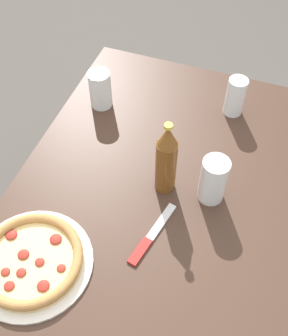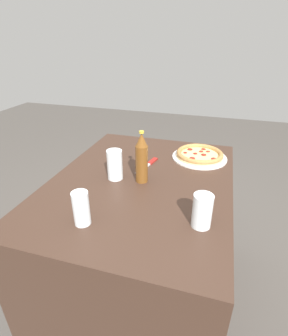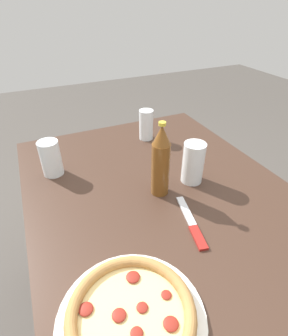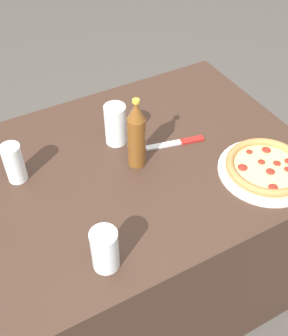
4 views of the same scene
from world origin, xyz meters
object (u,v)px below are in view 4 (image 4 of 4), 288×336
beer_bottle (136,135)px  pizza_pepperoni (266,168)px  knife (178,142)px  glass_lemonade (14,164)px  glass_water (116,126)px  glass_mango_juice (105,251)px

beer_bottle → pizza_pepperoni: bearing=145.2°
beer_bottle → knife: bearing=-173.9°
glass_lemonade → knife: (-0.53, 0.10, -0.06)m
glass_water → beer_bottle: (-0.01, 0.13, 0.05)m
pizza_pepperoni → beer_bottle: 0.43m
beer_bottle → knife: size_ratio=1.20×
pizza_pepperoni → knife: pizza_pepperoni is taller
glass_lemonade → knife: bearing=169.5°
glass_mango_juice → beer_bottle: bearing=-129.7°
beer_bottle → knife: beer_bottle is taller
pizza_pepperoni → glass_lemonade: glass_lemonade is taller
beer_bottle → glass_lemonade: bearing=-17.9°
glass_lemonade → pizza_pepperoni: bearing=153.3°
glass_water → pizza_pepperoni: bearing=133.8°
glass_water → glass_lemonade: 0.35m
glass_lemonade → beer_bottle: size_ratio=0.53×
knife → glass_mango_juice: bearing=37.4°
beer_bottle → glass_mango_juice: bearing=50.3°
pizza_pepperoni → glass_mango_juice: (0.59, 0.07, 0.04)m
glass_mango_juice → beer_bottle: beer_bottle is taller
pizza_pepperoni → glass_water: size_ratio=2.10×
pizza_pepperoni → glass_water: bearing=-46.2°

